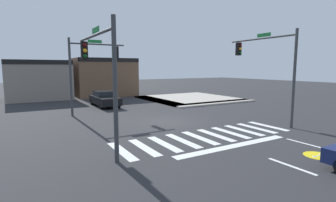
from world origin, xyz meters
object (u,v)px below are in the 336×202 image
at_px(traffic_signal_southeast, 268,60).
at_px(traffic_signal_southwest, 99,63).
at_px(traffic_signal_northwest, 91,63).
at_px(car_black, 105,99).

height_order(traffic_signal_southeast, traffic_signal_southwest, traffic_signal_southeast).
relative_size(traffic_signal_southeast, traffic_signal_northwest, 1.01).
bearing_deg(car_black, traffic_signal_northwest, -29.45).
height_order(traffic_signal_southeast, traffic_signal_northwest, traffic_signal_southeast).
xyz_separation_m(traffic_signal_southeast, traffic_signal_northwest, (-9.45, 9.13, -0.14)).
bearing_deg(traffic_signal_northwest, car_black, 60.55).
bearing_deg(traffic_signal_northwest, traffic_signal_southwest, -101.93).
xyz_separation_m(traffic_signal_southwest, traffic_signal_northwest, (1.93, 9.13, 0.17)).
xyz_separation_m(traffic_signal_northwest, car_black, (2.11, 3.74, -3.37)).
relative_size(traffic_signal_southwest, car_black, 1.20).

